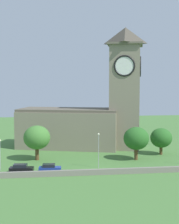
{
  "coord_description": "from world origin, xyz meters",
  "views": [
    {
      "loc": [
        -9.8,
        -66.03,
        17.78
      ],
      "look_at": [
        0.05,
        10.11,
        11.3
      ],
      "focal_mm": 52.66,
      "sensor_mm": 36.0,
      "label": 1
    }
  ],
  "objects_px": {
    "tree_riverside_west": "(37,138)",
    "tree_churchyard": "(161,138)",
    "streetlamp_west_end": "(0,150)",
    "car_black": "(21,168)",
    "church": "(89,113)",
    "car_blue": "(50,168)",
    "streetlamp_west_mid": "(99,145)",
    "tree_riverside_east": "(136,139)"
  },
  "relations": [
    {
      "from": "tree_riverside_east",
      "to": "church",
      "type": "bearing_deg",
      "value": 118.58
    },
    {
      "from": "church",
      "to": "tree_riverside_east",
      "type": "bearing_deg",
      "value": -61.42
    },
    {
      "from": "car_blue",
      "to": "church",
      "type": "bearing_deg",
      "value": 66.13
    },
    {
      "from": "car_blue",
      "to": "tree_riverside_east",
      "type": "xyz_separation_m",
      "value": [
        20.32,
        8.62,
        4.19
      ]
    },
    {
      "from": "streetlamp_west_mid",
      "to": "tree_riverside_east",
      "type": "distance_m",
      "value": 11.82
    },
    {
      "from": "tree_riverside_east",
      "to": "streetlamp_west_end",
      "type": "bearing_deg",
      "value": -169.05
    },
    {
      "from": "streetlamp_west_end",
      "to": "tree_riverside_west",
      "type": "distance_m",
      "value": 11.32
    },
    {
      "from": "car_black",
      "to": "tree_churchyard",
      "type": "bearing_deg",
      "value": 21.03
    },
    {
      "from": "streetlamp_west_mid",
      "to": "tree_riverside_west",
      "type": "distance_m",
      "value": 16.04
    },
    {
      "from": "streetlamp_west_end",
      "to": "tree_churchyard",
      "type": "xyz_separation_m",
      "value": [
        38.27,
        10.79,
        -0.15
      ]
    },
    {
      "from": "church",
      "to": "tree_riverside_west",
      "type": "bearing_deg",
      "value": -135.23
    },
    {
      "from": "car_black",
      "to": "streetlamp_west_mid",
      "type": "height_order",
      "value": "streetlamp_west_mid"
    },
    {
      "from": "church",
      "to": "streetlamp_west_mid",
      "type": "distance_m",
      "value": 23.55
    },
    {
      "from": "tree_riverside_west",
      "to": "tree_riverside_east",
      "type": "distance_m",
      "value": 23.34
    },
    {
      "from": "church",
      "to": "tree_churchyard",
      "type": "bearing_deg",
      "value": -34.86
    },
    {
      "from": "streetlamp_west_mid",
      "to": "tree_riverside_east",
      "type": "height_order",
      "value": "tree_riverside_east"
    },
    {
      "from": "car_black",
      "to": "tree_churchyard",
      "type": "distance_m",
      "value": 36.45
    },
    {
      "from": "streetlamp_west_end",
      "to": "tree_churchyard",
      "type": "distance_m",
      "value": 39.76
    },
    {
      "from": "tree_riverside_west",
      "to": "tree_churchyard",
      "type": "distance_m",
      "value": 31.12
    },
    {
      "from": "tree_churchyard",
      "to": "car_blue",
      "type": "bearing_deg",
      "value": -154.37
    },
    {
      "from": "car_blue",
      "to": "tree_riverside_west",
      "type": "bearing_deg",
      "value": 104.03
    },
    {
      "from": "tree_riverside_west",
      "to": "tree_churchyard",
      "type": "xyz_separation_m",
      "value": [
        31.03,
        2.13,
        -1.08
      ]
    },
    {
      "from": "car_black",
      "to": "church",
      "type": "bearing_deg",
      "value": 55.76
    },
    {
      "from": "tree_churchyard",
      "to": "church",
      "type": "bearing_deg",
      "value": 145.14
    },
    {
      "from": "car_blue",
      "to": "streetlamp_west_mid",
      "type": "height_order",
      "value": "streetlamp_west_mid"
    },
    {
      "from": "streetlamp_west_mid",
      "to": "church",
      "type": "bearing_deg",
      "value": 87.85
    },
    {
      "from": "tree_riverside_west",
      "to": "tree_churchyard",
      "type": "relative_size",
      "value": 1.21
    },
    {
      "from": "church",
      "to": "tree_riverside_west",
      "type": "xyz_separation_m",
      "value": [
        -14.06,
        -13.95,
        -4.3
      ]
    },
    {
      "from": "car_black",
      "to": "tree_riverside_west",
      "type": "relative_size",
      "value": 0.61
    },
    {
      "from": "tree_riverside_west",
      "to": "tree_riverside_east",
      "type": "height_order",
      "value": "tree_riverside_west"
    },
    {
      "from": "tree_riverside_east",
      "to": "tree_churchyard",
      "type": "height_order",
      "value": "tree_riverside_east"
    },
    {
      "from": "car_blue",
      "to": "tree_churchyard",
      "type": "bearing_deg",
      "value": 25.63
    },
    {
      "from": "tree_riverside_east",
      "to": "car_blue",
      "type": "bearing_deg",
      "value": -157.02
    },
    {
      "from": "streetlamp_west_mid",
      "to": "tree_riverside_east",
      "type": "relative_size",
      "value": 0.96
    },
    {
      "from": "tree_riverside_west",
      "to": "streetlamp_west_mid",
      "type": "bearing_deg",
      "value": -34.61
    },
    {
      "from": "car_black",
      "to": "streetlamp_west_end",
      "type": "distance_m",
      "value": 6.05
    },
    {
      "from": "church",
      "to": "streetlamp_west_end",
      "type": "height_order",
      "value": "church"
    },
    {
      "from": "church",
      "to": "tree_riverside_west",
      "type": "distance_m",
      "value": 20.27
    },
    {
      "from": "streetlamp_west_mid",
      "to": "tree_riverside_east",
      "type": "bearing_deg",
      "value": 32.43
    },
    {
      "from": "church",
      "to": "streetlamp_west_end",
      "type": "bearing_deg",
      "value": -133.3
    },
    {
      "from": "car_black",
      "to": "streetlamp_west_end",
      "type": "relative_size",
      "value": 0.76
    },
    {
      "from": "streetlamp_west_mid",
      "to": "car_black",
      "type": "bearing_deg",
      "value": -173.64
    }
  ]
}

